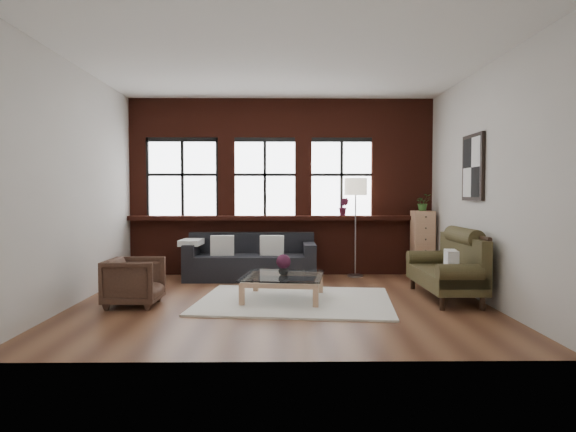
{
  "coord_description": "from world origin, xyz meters",
  "views": [
    {
      "loc": [
        0.01,
        -6.94,
        1.47
      ],
      "look_at": [
        0.1,
        0.6,
        1.15
      ],
      "focal_mm": 32.0,
      "sensor_mm": 36.0,
      "label": 1
    }
  ],
  "objects_px": {
    "armchair": "(134,282)",
    "floor_lamp": "(355,223)",
    "vase": "(283,270)",
    "coffee_table": "(283,288)",
    "dark_sofa": "(251,256)",
    "drawer_chest": "(423,244)",
    "vintage_settee": "(444,266)"
  },
  "relations": [
    {
      "from": "dark_sofa",
      "to": "drawer_chest",
      "type": "bearing_deg",
      "value": 3.52
    },
    {
      "from": "drawer_chest",
      "to": "floor_lamp",
      "type": "relative_size",
      "value": 0.62
    },
    {
      "from": "coffee_table",
      "to": "armchair",
      "type": "bearing_deg",
      "value": -170.63
    },
    {
      "from": "coffee_table",
      "to": "vase",
      "type": "relative_size",
      "value": 7.37
    },
    {
      "from": "vase",
      "to": "floor_lamp",
      "type": "bearing_deg",
      "value": 57.68
    },
    {
      "from": "coffee_table",
      "to": "vase",
      "type": "distance_m",
      "value": 0.25
    },
    {
      "from": "vintage_settee",
      "to": "coffee_table",
      "type": "distance_m",
      "value": 2.29
    },
    {
      "from": "dark_sofa",
      "to": "armchair",
      "type": "distance_m",
      "value": 2.54
    },
    {
      "from": "armchair",
      "to": "coffee_table",
      "type": "bearing_deg",
      "value": -79.45
    },
    {
      "from": "dark_sofa",
      "to": "coffee_table",
      "type": "bearing_deg",
      "value": -72.54
    },
    {
      "from": "drawer_chest",
      "to": "dark_sofa",
      "type": "bearing_deg",
      "value": -176.48
    },
    {
      "from": "coffee_table",
      "to": "drawer_chest",
      "type": "bearing_deg",
      "value": 38.65
    },
    {
      "from": "vintage_settee",
      "to": "floor_lamp",
      "type": "distance_m",
      "value": 2.23
    },
    {
      "from": "dark_sofa",
      "to": "coffee_table",
      "type": "relative_size",
      "value": 2.06
    },
    {
      "from": "armchair",
      "to": "vase",
      "type": "height_order",
      "value": "armchair"
    },
    {
      "from": "dark_sofa",
      "to": "armchair",
      "type": "xyz_separation_m",
      "value": [
        -1.4,
        -2.12,
        -0.09
      ]
    },
    {
      "from": "coffee_table",
      "to": "vase",
      "type": "bearing_deg",
      "value": -135.0
    },
    {
      "from": "drawer_chest",
      "to": "floor_lamp",
      "type": "xyz_separation_m",
      "value": [
        -1.19,
        0.06,
        0.36
      ]
    },
    {
      "from": "dark_sofa",
      "to": "vintage_settee",
      "type": "bearing_deg",
      "value": -30.88
    },
    {
      "from": "vintage_settee",
      "to": "drawer_chest",
      "type": "xyz_separation_m",
      "value": [
        0.21,
        1.88,
        0.13
      ]
    },
    {
      "from": "armchair",
      "to": "vase",
      "type": "distance_m",
      "value": 2.0
    },
    {
      "from": "vintage_settee",
      "to": "drawer_chest",
      "type": "relative_size",
      "value": 1.47
    },
    {
      "from": "dark_sofa",
      "to": "drawer_chest",
      "type": "height_order",
      "value": "drawer_chest"
    },
    {
      "from": "coffee_table",
      "to": "drawer_chest",
      "type": "height_order",
      "value": "drawer_chest"
    },
    {
      "from": "armchair",
      "to": "coffee_table",
      "type": "relative_size",
      "value": 0.64
    },
    {
      "from": "armchair",
      "to": "vase",
      "type": "bearing_deg",
      "value": -79.45
    },
    {
      "from": "armchair",
      "to": "floor_lamp",
      "type": "xyz_separation_m",
      "value": [
        3.26,
        2.36,
        0.63
      ]
    },
    {
      "from": "vintage_settee",
      "to": "floor_lamp",
      "type": "height_order",
      "value": "floor_lamp"
    },
    {
      "from": "vintage_settee",
      "to": "coffee_table",
      "type": "bearing_deg",
      "value": -177.51
    },
    {
      "from": "dark_sofa",
      "to": "armchair",
      "type": "height_order",
      "value": "dark_sofa"
    },
    {
      "from": "floor_lamp",
      "to": "coffee_table",
      "type": "bearing_deg",
      "value": -122.32
    },
    {
      "from": "floor_lamp",
      "to": "vase",
      "type": "bearing_deg",
      "value": -122.32
    }
  ]
}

